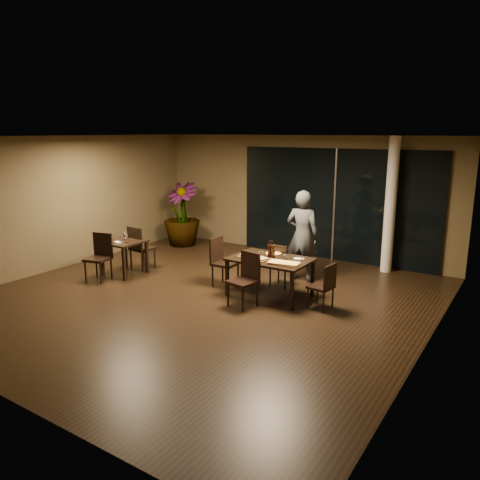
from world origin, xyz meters
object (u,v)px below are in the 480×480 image
at_px(diner, 302,236).
at_px(chair_main_far, 280,263).
at_px(main_table, 270,262).
at_px(chair_main_right, 325,284).
at_px(bottle_b, 274,252).
at_px(chair_side_near, 100,254).
at_px(bottle_a, 269,249).
at_px(chair_main_near, 246,276).
at_px(side_table, 124,246).
at_px(chair_side_far, 139,246).
at_px(potted_plant, 182,214).
at_px(chair_main_left, 222,259).
at_px(bottle_c, 272,249).

bearing_deg(diner, chair_main_far, 72.03).
xyz_separation_m(main_table, diner, (0.07, 1.23, 0.29)).
height_order(chair_main_right, diner, diner).
distance_m(diner, bottle_b, 1.22).
bearing_deg(chair_side_near, chair_main_far, 11.73).
bearing_deg(bottle_a, main_table, -50.53).
height_order(chair_main_far, chair_side_near, chair_side_near).
relative_size(chair_main_near, diner, 0.51).
xyz_separation_m(side_table, chair_side_far, (0.03, 0.43, -0.06)).
xyz_separation_m(main_table, chair_main_near, (-0.12, -0.67, -0.13)).
xyz_separation_m(chair_main_far, potted_plant, (-3.98, 1.70, 0.36)).
height_order(side_table, diner, diner).
bearing_deg(side_table, chair_main_near, -2.93).
bearing_deg(bottle_b, main_table, -174.48).
relative_size(side_table, chair_main_right, 0.95).
bearing_deg(bottle_a, chair_main_right, -7.00).
bearing_deg(chair_main_left, chair_main_near, -126.37).
relative_size(chair_main_right, bottle_a, 2.66).
relative_size(chair_main_near, chair_main_left, 0.98).
relative_size(side_table, chair_side_far, 0.80).
relative_size(main_table, chair_main_near, 1.53).
bearing_deg(bottle_a, bottle_c, 37.43).
bearing_deg(chair_main_near, chair_main_right, 36.25).
relative_size(main_table, side_table, 1.88).
relative_size(main_table, chair_side_far, 1.50).
bearing_deg(chair_main_near, chair_side_far, -179.33).
height_order(chair_main_near, potted_plant, potted_plant).
bearing_deg(potted_plant, side_table, -76.47).
bearing_deg(chair_main_far, potted_plant, -21.78).
height_order(chair_main_right, bottle_a, bottle_a).
xyz_separation_m(chair_main_near, chair_side_far, (-3.25, 0.59, 0.01)).
bearing_deg(chair_main_right, chair_main_left, -84.98).
distance_m(chair_main_near, chair_side_near, 3.44).
bearing_deg(chair_side_near, side_table, 62.16).
distance_m(potted_plant, bottle_b, 4.71).
bearing_deg(side_table, diner, 26.43).
relative_size(chair_side_far, bottle_c, 3.21).
bearing_deg(chair_side_far, bottle_b, -174.42).
xyz_separation_m(chair_main_near, bottle_b, (0.19, 0.67, 0.33)).
relative_size(chair_side_near, bottle_a, 3.15).
distance_m(chair_main_left, bottle_a, 1.14).
xyz_separation_m(diner, bottle_c, (-0.10, -1.12, -0.05)).
bearing_deg(main_table, chair_side_near, -163.45).
bearing_deg(chair_side_far, diner, -155.06).
distance_m(main_table, side_table, 3.44).
xyz_separation_m(bottle_a, bottle_b, (0.13, -0.07, -0.03)).
bearing_deg(chair_side_far, chair_main_left, -173.15).
distance_m(bottle_b, bottle_c, 0.14).
bearing_deg(chair_main_right, bottle_c, -90.96).
height_order(main_table, chair_side_near, chair_side_near).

